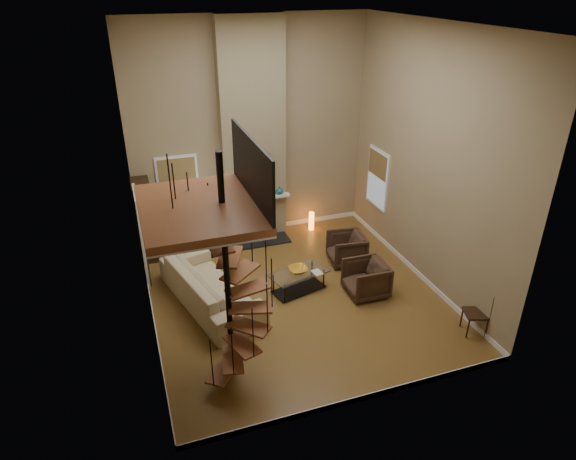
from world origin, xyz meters
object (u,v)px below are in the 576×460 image
object	(u,v)px
hutch	(145,221)
floor_lamp	(207,203)
accent_lamp	(311,221)
coffee_table	(299,279)
sofa	(209,287)
side_chair	(481,310)
armchair_far	(369,278)
armchair_near	(350,248)

from	to	relation	value
hutch	floor_lamp	world-z (taller)	hutch
accent_lamp	coffee_table	bearing A→B (deg)	-116.76
floor_lamp	accent_lamp	size ratio (longest dim) A/B	3.31
sofa	floor_lamp	size ratio (longest dim) A/B	1.71
hutch	sofa	bearing A→B (deg)	-67.44
sofa	floor_lamp	xyz separation A→B (m)	(0.39, 2.00, 1.02)
hutch	sofa	world-z (taller)	hutch
hutch	side_chair	size ratio (longest dim) A/B	2.14
hutch	accent_lamp	bearing A→B (deg)	0.04
floor_lamp	accent_lamp	world-z (taller)	floor_lamp
floor_lamp	armchair_far	bearing A→B (deg)	-42.83
armchair_far	coffee_table	bearing A→B (deg)	-110.42
hutch	coffee_table	xyz separation A→B (m)	(2.97, -2.67, -0.67)
hutch	armchair_far	world-z (taller)	hutch
hutch	armchair_near	distance (m)	4.98
armchair_far	floor_lamp	size ratio (longest dim) A/B	0.51
floor_lamp	side_chair	bearing A→B (deg)	-47.17
armchair_far	hutch	bearing A→B (deg)	-124.90
floor_lamp	sofa	bearing A→B (deg)	-101.18
armchair_near	armchair_far	world-z (taller)	armchair_far
hutch	coffee_table	size ratio (longest dim) A/B	1.44
armchair_far	coffee_table	world-z (taller)	armchair_far
hutch	side_chair	distance (m)	7.77
armchair_far	side_chair	size ratio (longest dim) A/B	0.92
coffee_table	floor_lamp	world-z (taller)	floor_lamp
armchair_far	side_chair	bearing A→B (deg)	36.97
armchair_near	coffee_table	distance (m)	1.77
armchair_far	coffee_table	size ratio (longest dim) A/B	0.62
armchair_near	side_chair	size ratio (longest dim) A/B	0.90
coffee_table	armchair_far	bearing A→B (deg)	-21.95
sofa	floor_lamp	world-z (taller)	floor_lamp
accent_lamp	hutch	bearing A→B (deg)	-179.96
coffee_table	side_chair	size ratio (longest dim) A/B	1.48
side_chair	accent_lamp	bearing A→B (deg)	105.63
sofa	armchair_far	world-z (taller)	sofa
sofa	armchair_near	xyz separation A→B (m)	(3.53, 0.60, -0.04)
hutch	armchair_far	size ratio (longest dim) A/B	2.32
coffee_table	accent_lamp	distance (m)	3.00
hutch	side_chair	bearing A→B (deg)	-41.90
armchair_far	side_chair	distance (m)	2.38
armchair_far	floor_lamp	distance (m)	4.18
sofa	side_chair	bearing A→B (deg)	-134.29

